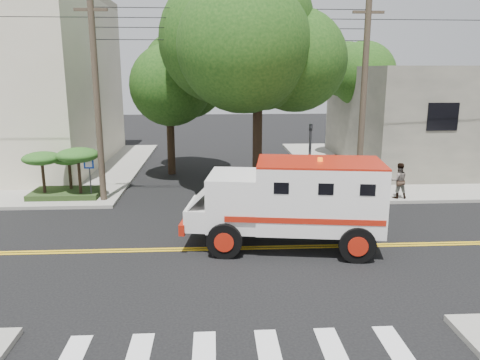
{
  "coord_description": "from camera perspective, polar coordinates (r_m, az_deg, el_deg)",
  "views": [
    {
      "loc": [
        -0.54,
        -14.99,
        5.93
      ],
      "look_at": [
        0.51,
        3.38,
        1.6
      ],
      "focal_mm": 35.0,
      "sensor_mm": 36.0,
      "label": 1
    }
  ],
  "objects": [
    {
      "name": "utility_pole_left",
      "position": [
        21.64,
        -17.01,
        8.89
      ],
      "size": [
        0.28,
        0.28,
        9.0
      ],
      "primitive_type": "cylinder",
      "color": "#382D23",
      "rests_on": "ground"
    },
    {
      "name": "tree_main",
      "position": [
        21.38,
        3.53,
        16.63
      ],
      "size": [
        6.08,
        5.7,
        9.85
      ],
      "color": "black",
      "rests_on": "ground"
    },
    {
      "name": "tree_right",
      "position": [
        32.16,
        14.07,
        13.16
      ],
      "size": [
        4.8,
        4.5,
        8.2
      ],
      "color": "black",
      "rests_on": "ground"
    },
    {
      "name": "traffic_signal",
      "position": [
        21.36,
        8.5,
        3.11
      ],
      "size": [
        0.15,
        0.18,
        3.6
      ],
      "color": "#3F3F42",
      "rests_on": "ground"
    },
    {
      "name": "accessibility_sign",
      "position": [
        22.37,
        -17.86,
        0.83
      ],
      "size": [
        0.45,
        0.1,
        2.02
      ],
      "color": "#3F3F42",
      "rests_on": "ground"
    },
    {
      "name": "tree_left",
      "position": [
        26.86,
        -8.05,
        12.69
      ],
      "size": [
        4.48,
        4.2,
        7.7
      ],
      "color": "black",
      "rests_on": "ground"
    },
    {
      "name": "utility_pole_right",
      "position": [
        22.31,
        14.77,
        9.14
      ],
      "size": [
        0.28,
        0.28,
        9.0
      ],
      "primitive_type": "cylinder",
      "color": "#382D23",
      "rests_on": "ground"
    },
    {
      "name": "sidewalk_nw",
      "position": [
        31.84,
        -27.24,
        1.17
      ],
      "size": [
        17.0,
        17.0,
        0.15
      ],
      "primitive_type": "cube",
      "color": "gray",
      "rests_on": "ground"
    },
    {
      "name": "sidewalk_ne",
      "position": [
        32.29,
        22.57,
        1.78
      ],
      "size": [
        17.0,
        17.0,
        0.15
      ],
      "primitive_type": "cube",
      "color": "gray",
      "rests_on": "ground"
    },
    {
      "name": "building_right",
      "position": [
        33.01,
        25.03,
        7.19
      ],
      "size": [
        14.0,
        12.0,
        6.0
      ],
      "primitive_type": "cube",
      "color": "#605D52",
      "rests_on": "sidewalk_ne"
    },
    {
      "name": "armored_truck",
      "position": [
        15.87,
        6.47,
        -2.26
      ],
      "size": [
        6.88,
        3.43,
        3.01
      ],
      "rotation": [
        0.0,
        0.0,
        -0.14
      ],
      "color": "white",
      "rests_on": "ground"
    },
    {
      "name": "pedestrian_b",
      "position": [
        22.73,
        18.78,
        -0.06
      ],
      "size": [
        0.83,
        0.66,
        1.65
      ],
      "primitive_type": "imported",
      "rotation": [
        0.0,
        0.0,
        3.09
      ],
      "color": "gray",
      "rests_on": "sidewalk_ne"
    },
    {
      "name": "pedestrian_a",
      "position": [
        23.9,
        11.43,
        1.06
      ],
      "size": [
        0.72,
        0.6,
        1.69
      ],
      "primitive_type": "imported",
      "rotation": [
        0.0,
        0.0,
        3.5
      ],
      "color": "gray",
      "rests_on": "sidewalk_ne"
    },
    {
      "name": "palm_planter",
      "position": [
        23.09,
        -20.61,
        1.7
      ],
      "size": [
        3.52,
        2.63,
        2.36
      ],
      "color": "#1E3314",
      "rests_on": "sidewalk_nw"
    },
    {
      "name": "ground",
      "position": [
        16.13,
        -1.15,
        -8.34
      ],
      "size": [
        100.0,
        100.0,
        0.0
      ],
      "primitive_type": "plane",
      "color": "black",
      "rests_on": "ground"
    }
  ]
}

